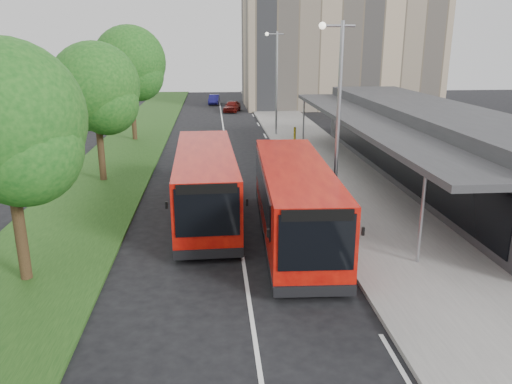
% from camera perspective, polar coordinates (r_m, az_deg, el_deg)
% --- Properties ---
extents(ground, '(120.00, 120.00, 0.00)m').
position_cam_1_polar(ground, '(19.53, -1.86, -5.31)').
color(ground, black).
rests_on(ground, ground).
extents(pavement, '(5.00, 80.00, 0.15)m').
position_cam_1_polar(pavement, '(39.38, 5.28, 6.05)').
color(pavement, slate).
rests_on(pavement, ground).
extents(grass_verge, '(5.00, 80.00, 0.10)m').
position_cam_1_polar(grass_verge, '(39.24, -13.85, 5.56)').
color(grass_verge, '#193F14').
rests_on(grass_verge, ground).
extents(lane_centre_line, '(0.12, 70.00, 0.01)m').
position_cam_1_polar(lane_centre_line, '(33.90, -3.29, 4.23)').
color(lane_centre_line, silver).
rests_on(lane_centre_line, ground).
extents(kerb_dashes, '(0.12, 56.00, 0.01)m').
position_cam_1_polar(kerb_dashes, '(38.04, 1.52, 5.62)').
color(kerb_dashes, silver).
rests_on(kerb_dashes, ground).
extents(office_block, '(22.00, 12.00, 18.00)m').
position_cam_1_polar(office_block, '(61.94, 9.44, 18.06)').
color(office_block, tan).
rests_on(office_block, ground).
extents(station_building, '(7.70, 26.00, 4.00)m').
position_cam_1_polar(station_building, '(29.11, 19.11, 5.35)').
color(station_building, '#2E2E31').
rests_on(station_building, ground).
extents(tree_near, '(4.70, 4.70, 7.55)m').
position_cam_1_polar(tree_near, '(16.49, -26.70, 6.40)').
color(tree_near, '#322114').
rests_on(tree_near, ground).
extents(tree_mid, '(4.64, 4.64, 7.44)m').
position_cam_1_polar(tree_mid, '(27.92, -17.85, 10.76)').
color(tree_mid, '#322114').
rests_on(tree_mid, ground).
extents(tree_far, '(5.36, 5.36, 8.62)m').
position_cam_1_polar(tree_far, '(39.64, -14.20, 13.69)').
color(tree_far, '#322114').
rests_on(tree_far, ground).
extents(lamp_post_near, '(1.44, 0.28, 8.00)m').
position_cam_1_polar(lamp_post_near, '(20.87, 9.20, 9.34)').
color(lamp_post_near, '#93959B').
rests_on(lamp_post_near, pavement).
extents(lamp_post_far, '(1.44, 0.28, 8.00)m').
position_cam_1_polar(lamp_post_far, '(40.48, 2.26, 13.02)').
color(lamp_post_far, '#93959B').
rests_on(lamp_post_far, pavement).
extents(bus_main, '(3.05, 10.43, 2.92)m').
position_cam_1_polar(bus_main, '(19.15, 4.42, -1.04)').
color(bus_main, red).
rests_on(bus_main, ground).
extents(bus_second, '(2.87, 10.31, 2.90)m').
position_cam_1_polar(bus_second, '(21.70, -5.78, 1.03)').
color(bus_second, red).
rests_on(bus_second, ground).
extents(litter_bin, '(0.57, 0.57, 0.80)m').
position_cam_1_polar(litter_bin, '(30.41, 6.60, 3.74)').
color(litter_bin, '#342515').
rests_on(litter_bin, pavement).
extents(bollard, '(0.22, 0.22, 1.07)m').
position_cam_1_polar(bollard, '(37.94, 4.45, 6.60)').
color(bollard, yellow).
rests_on(bollard, pavement).
extents(car_near, '(2.31, 3.86, 1.23)m').
position_cam_1_polar(car_near, '(55.60, -2.75, 9.78)').
color(car_near, '#560E0C').
rests_on(car_near, ground).
extents(car_far, '(1.50, 3.58, 1.15)m').
position_cam_1_polar(car_far, '(62.74, -4.81, 10.49)').
color(car_far, navy).
rests_on(car_far, ground).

